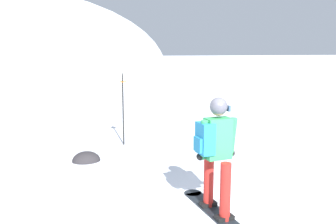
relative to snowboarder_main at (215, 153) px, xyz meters
name	(u,v)px	position (x,y,z in m)	size (l,w,h in m)	color
ridge_peak_main	(4,73)	(-7.93, 35.69, -0.92)	(34.12, 30.70, 16.92)	white
snowboarder_main	(215,153)	(0.00, 0.00, 0.00)	(0.64, 1.83, 1.71)	black
piste_marker_near	(123,103)	(-0.62, 4.21, 0.14)	(0.20, 0.20, 1.85)	black
rock_dark	(86,161)	(-1.62, 3.10, -0.92)	(0.60, 0.51, 0.42)	#282628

